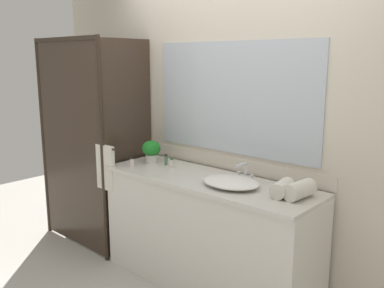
{
  "coord_description": "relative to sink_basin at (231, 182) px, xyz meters",
  "views": [
    {
      "loc": [
        1.98,
        -2.38,
        1.81
      ],
      "look_at": [
        -0.15,
        0.0,
        1.15
      ],
      "focal_mm": 38.99,
      "sensor_mm": 36.0,
      "label": 1
    }
  ],
  "objects": [
    {
      "name": "potted_plant",
      "position": [
        -0.94,
        0.09,
        0.08
      ],
      "size": [
        0.16,
        0.16,
        0.2
      ],
      "color": "beige",
      "rests_on": "vanity_cabinet"
    },
    {
      "name": "wall_back_with_mirror",
      "position": [
        -0.26,
        0.38,
        0.37
      ],
      "size": [
        4.4,
        0.06,
        2.6
      ],
      "color": "beige",
      "rests_on": "ground_plane"
    },
    {
      "name": "shower_enclosure",
      "position": [
        -1.53,
        -0.15,
        0.09
      ],
      "size": [
        1.2,
        0.59,
        2.0
      ],
      "color": "#2D2319",
      "rests_on": "ground_plane"
    },
    {
      "name": "amenity_bottle_lotion",
      "position": [
        -0.96,
        -0.11,
        0.01
      ],
      "size": [
        0.03,
        0.03,
        0.08
      ],
      "color": "silver",
      "rests_on": "vanity_cabinet"
    },
    {
      "name": "ground_plane",
      "position": [
        -0.26,
        0.03,
        -0.93
      ],
      "size": [
        8.0,
        8.0,
        0.0
      ],
      "primitive_type": "plane",
      "color": "#B7B2A8"
    },
    {
      "name": "rolled_towel_middle",
      "position": [
        0.39,
        0.04,
        0.02
      ],
      "size": [
        0.14,
        0.22,
        0.11
      ],
      "primitive_type": "cylinder",
      "rotation": [
        1.57,
        0.0,
        0.16
      ],
      "color": "silver",
      "rests_on": "vanity_cabinet"
    },
    {
      "name": "vanity_cabinet",
      "position": [
        -0.26,
        0.04,
        -0.48
      ],
      "size": [
        1.8,
        0.58,
        0.9
      ],
      "color": "silver",
      "rests_on": "ground_plane"
    },
    {
      "name": "amenity_bottle_shampoo",
      "position": [
        -0.78,
        0.12,
        0.01
      ],
      "size": [
        0.03,
        0.03,
        0.1
      ],
      "color": "#4C7056",
      "rests_on": "vanity_cabinet"
    },
    {
      "name": "sink_basin",
      "position": [
        0.0,
        0.0,
        0.0
      ],
      "size": [
        0.45,
        0.34,
        0.06
      ],
      "primitive_type": "ellipsoid",
      "color": "white",
      "rests_on": "vanity_cabinet"
    },
    {
      "name": "rolled_towel_near_edge",
      "position": [
        0.5,
        0.08,
        0.03
      ],
      "size": [
        0.15,
        0.25,
        0.12
      ],
      "primitive_type": "cylinder",
      "rotation": [
        1.57,
        0.0,
        -0.12
      ],
      "color": "silver",
      "rests_on": "vanity_cabinet"
    },
    {
      "name": "faucet",
      "position": [
        0.0,
        0.17,
        0.02
      ],
      "size": [
        0.17,
        0.15,
        0.14
      ],
      "color": "silver",
      "rests_on": "vanity_cabinet"
    },
    {
      "name": "amenity_bottle_conditioner",
      "position": [
        -0.69,
        0.09,
        0.01
      ],
      "size": [
        0.03,
        0.03,
        0.08
      ],
      "color": "silver",
      "rests_on": "vanity_cabinet"
    }
  ]
}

